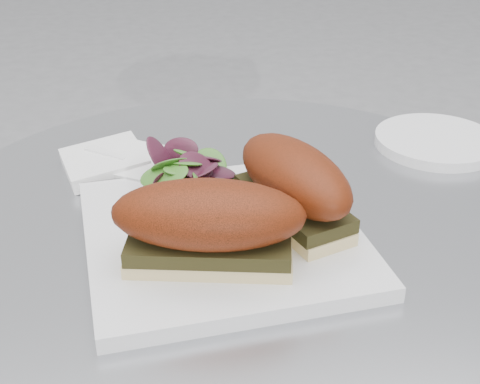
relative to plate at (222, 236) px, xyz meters
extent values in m
cylinder|color=#ABACB2|center=(0.02, 0.04, -0.02)|extent=(0.70, 0.70, 0.02)
cube|color=white|center=(0.00, 0.00, 0.00)|extent=(0.29, 0.29, 0.02)
cube|color=#D1C283|center=(-0.02, -0.05, 0.01)|extent=(0.16, 0.09, 0.01)
cube|color=black|center=(-0.02, -0.05, 0.03)|extent=(0.16, 0.09, 0.01)
ellipsoid|color=#641D09|center=(-0.02, -0.05, 0.06)|extent=(0.18, 0.11, 0.06)
cube|color=#D1C283|center=(0.07, 0.01, 0.01)|extent=(0.10, 0.15, 0.01)
cube|color=black|center=(0.07, 0.01, 0.03)|extent=(0.10, 0.15, 0.01)
ellipsoid|color=#641D09|center=(0.07, 0.01, 0.06)|extent=(0.12, 0.18, 0.06)
cylinder|color=white|center=(0.30, 0.18, 0.00)|extent=(0.16, 0.16, 0.01)
camera|label=1|loc=(-0.07, -0.55, 0.36)|focal=50.00mm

